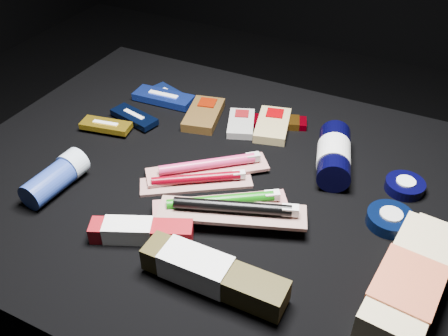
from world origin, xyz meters
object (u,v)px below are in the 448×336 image
at_px(lotion_bottle, 334,155).
at_px(deodorant_stick, 56,178).
at_px(bodywash_bottle, 410,283).
at_px(toothpaste_carton_red, 137,231).

bearing_deg(lotion_bottle, deodorant_stick, -162.11).
xyz_separation_m(lotion_bottle, bodywash_bottle, (0.18, -0.24, -0.01)).
distance_m(lotion_bottle, deodorant_stick, 0.50).
distance_m(bodywash_bottle, toothpaste_carton_red, 0.41).
xyz_separation_m(deodorant_stick, toothpaste_carton_red, (0.20, -0.04, -0.01)).
relative_size(bodywash_bottle, toothpaste_carton_red, 1.54).
height_order(lotion_bottle, toothpaste_carton_red, lotion_bottle).
bearing_deg(bodywash_bottle, deodorant_stick, -169.93).
height_order(deodorant_stick, toothpaste_carton_red, deodorant_stick).
bearing_deg(bodywash_bottle, toothpaste_carton_red, -162.72).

